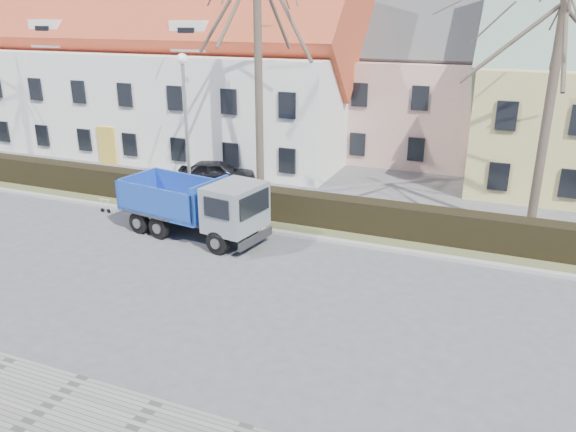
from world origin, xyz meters
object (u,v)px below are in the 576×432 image
at_px(streetlight, 186,129).
at_px(parked_car_a, 217,173).
at_px(dump_truck, 188,204).
at_px(cart_frame, 101,204).

height_order(streetlight, parked_car_a, streetlight).
xyz_separation_m(dump_truck, parked_car_a, (-2.29, 6.37, -0.60)).
height_order(dump_truck, parked_car_a, dump_truck).
relative_size(streetlight, parked_car_a, 1.75).
height_order(cart_frame, parked_car_a, parked_car_a).
relative_size(dump_truck, cart_frame, 8.12).
xyz_separation_m(dump_truck, streetlight, (-2.34, 3.84, 2.15)).
distance_m(streetlight, parked_car_a, 3.74).
relative_size(cart_frame, parked_car_a, 0.20).
bearing_deg(dump_truck, cart_frame, -179.71).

